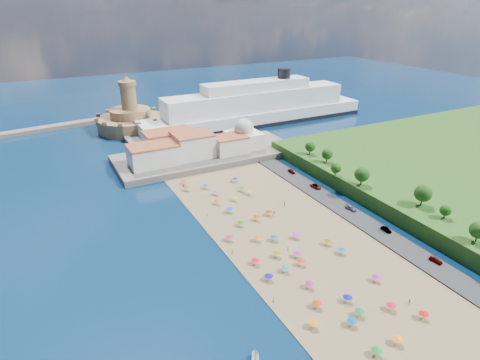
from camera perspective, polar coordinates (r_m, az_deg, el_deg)
ground at (r=139.78m, az=3.28°, el=-7.05°), size 700.00×700.00×0.00m
terrace at (r=202.33m, az=-4.75°, el=3.59°), size 90.00×36.00×3.00m
jetty at (r=227.60m, az=-13.35°, el=5.29°), size 18.00×70.00×2.40m
waterfront_buildings at (r=196.46m, az=-8.40°, el=4.75°), size 57.00×29.00×11.00m
domed_building at (r=206.18m, az=0.55°, el=6.27°), size 16.00×16.00×15.00m
fortress at (r=254.12m, az=-15.24°, el=8.35°), size 40.00×40.00×32.40m
cruise_ship at (r=258.42m, az=2.32°, el=10.15°), size 151.74×23.09×33.14m
beach_parasols at (r=127.62m, az=6.09°, el=-9.36°), size 30.88×116.68×2.20m
beachgoers at (r=138.38m, az=2.97°, el=-6.86°), size 33.21×94.52×1.84m
parked_cars at (r=159.79m, az=14.12°, el=-2.98°), size 2.85×80.99×1.44m
hillside_trees at (r=156.53m, az=21.12°, el=-0.98°), size 14.88×104.26×7.79m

